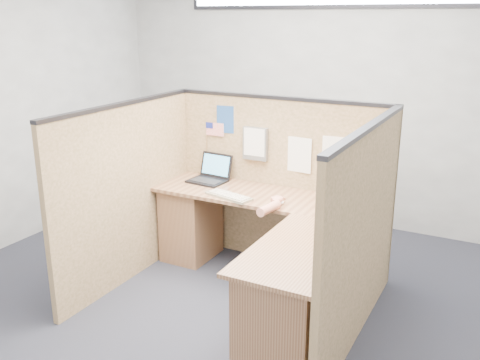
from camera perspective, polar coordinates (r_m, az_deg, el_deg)
The scene contains 13 objects.
floor at distance 4.31m, azimuth -1.47°, elevation -13.40°, with size 5.00×5.00×0.00m, color #20232E.
wall_back at distance 5.84m, azimuth 9.39°, elevation 9.10°, with size 5.00×5.00×0.00m, color #939598.
cubicle_partitions at distance 4.33m, azimuth 1.20°, elevation -2.05°, with size 2.06×1.83×1.53m.
l_desk at distance 4.28m, azimuth 2.54°, elevation -7.72°, with size 1.95×1.75×0.73m.
laptop at distance 4.94m, azimuth -3.17°, elevation 0.61°, with size 0.35×0.34×0.24m.
keyboard at distance 4.48m, azimuth -1.20°, elevation -1.71°, with size 0.45×0.24×0.03m.
mouse at distance 4.33m, azimuth 4.05°, elevation -2.34°, with size 0.11×0.07×0.05m, color silver.
hand_forearm at distance 4.20m, azimuth 3.42°, elevation -2.72°, with size 0.11×0.39×0.08m.
blue_poster at distance 4.91m, azimuth -1.47°, elevation 6.46°, with size 0.19×0.00×0.25m, color navy.
american_flag at distance 4.98m, azimuth -2.91°, elevation 5.33°, with size 0.19×0.01×0.33m.
file_holder at distance 4.78m, azimuth 1.64°, elevation 3.91°, with size 0.23×0.05×0.29m.
paper_left at distance 4.66m, azimuth 6.25°, elevation 2.69°, with size 0.24×0.00×0.31m, color white.
paper_right at distance 4.54m, azimuth 10.10°, elevation 2.85°, with size 0.22×0.00×0.28m, color white.
Camera 1 is at (1.83, -3.24, 2.19)m, focal length 40.00 mm.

